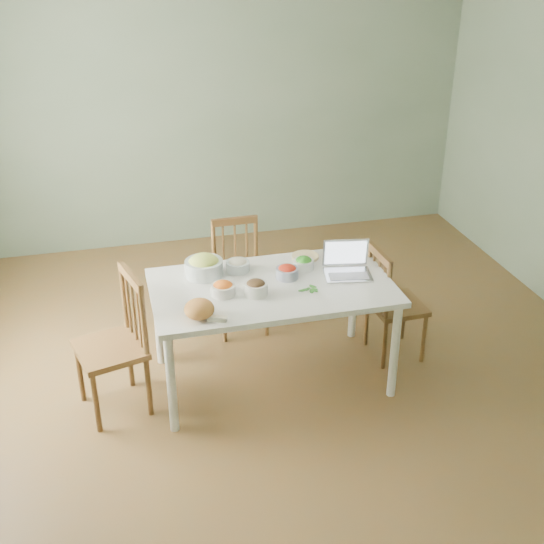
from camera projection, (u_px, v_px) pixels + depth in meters
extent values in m
cube|color=brown|center=(285.00, 365.00, 5.29)|extent=(5.00, 5.00, 0.00)
cube|color=gray|center=(220.00, 110.00, 6.83)|extent=(5.00, 0.00, 2.70)
cube|color=gray|center=(469.00, 441.00, 2.52)|extent=(5.00, 0.00, 2.70)
ellipsoid|color=#A97632|center=(199.00, 309.00, 4.38)|extent=(0.21, 0.21, 0.13)
cube|color=silver|center=(217.00, 319.00, 4.36)|extent=(0.13, 0.08, 0.03)
cylinder|color=beige|center=(305.00, 257.00, 5.18)|extent=(0.21, 0.21, 0.02)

